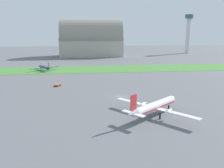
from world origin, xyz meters
name	(u,v)px	position (x,y,z in m)	size (l,w,h in m)	color
ground_plane	(121,97)	(0.00, 0.00, 0.00)	(600.00, 600.00, 0.00)	slate
grass_taxiway_strip	(104,69)	(0.00, 63.41, 0.04)	(360.00, 28.00, 0.08)	#478438
airplane_taxiing_turboprop	(44,67)	(-35.14, 61.58, 1.95)	(15.80, 13.79, 5.33)	navy
airplane_foreground_turboprop	(154,106)	(5.81, -20.79, 2.83)	(18.78, 21.01, 7.73)	white
baggage_cart_near_gate	(57,85)	(-23.69, 19.20, 0.57)	(2.75, 2.95, 0.90)	orange
hangar_distant	(91,39)	(-4.86, 143.00, 15.69)	(56.08, 27.87, 33.69)	#B2AD9E
control_tower	(188,31)	(95.68, 160.86, 22.94)	(8.00, 8.00, 39.18)	silver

